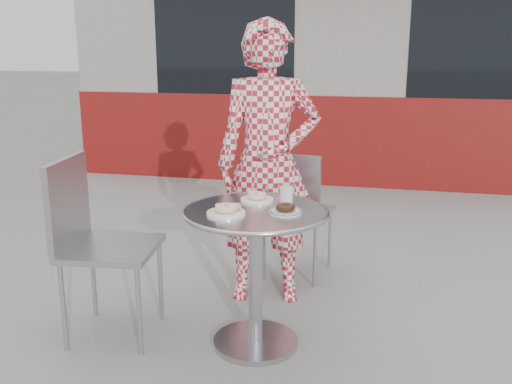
% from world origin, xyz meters
% --- Properties ---
extents(ground, '(60.00, 60.00, 0.00)m').
position_xyz_m(ground, '(0.00, 0.00, 0.00)').
color(ground, gray).
rests_on(ground, ground).
extents(storefront, '(6.02, 4.55, 3.00)m').
position_xyz_m(storefront, '(-0.00, 5.56, 1.49)').
color(storefront, gray).
rests_on(storefront, ground).
extents(bistro_table, '(0.73, 0.73, 0.74)m').
position_xyz_m(bistro_table, '(0.01, -0.04, 0.56)').
color(bistro_table, silver).
rests_on(bistro_table, ground).
extents(chair_far, '(0.48, 0.48, 0.87)m').
position_xyz_m(chair_far, '(0.07, 0.96, 0.27)').
color(chair_far, '#999BA0').
rests_on(chair_far, ground).
extents(chair_left, '(0.52, 0.51, 0.97)m').
position_xyz_m(chair_left, '(-0.77, -0.10, 0.30)').
color(chair_left, '#999BA0').
rests_on(chair_left, ground).
extents(seated_person, '(0.68, 0.52, 1.69)m').
position_xyz_m(seated_person, '(-0.05, 0.58, 0.84)').
color(seated_person, maroon).
rests_on(seated_person, ground).
extents(plate_far, '(0.17, 0.17, 0.04)m').
position_xyz_m(plate_far, '(-0.02, 0.12, 0.76)').
color(plate_far, white).
rests_on(plate_far, bistro_table).
extents(plate_near, '(0.19, 0.19, 0.05)m').
position_xyz_m(plate_near, '(-0.10, -0.15, 0.76)').
color(plate_near, white).
rests_on(plate_near, bistro_table).
extents(plate_checker, '(0.17, 0.17, 0.04)m').
position_xyz_m(plate_checker, '(0.17, -0.06, 0.75)').
color(plate_checker, white).
rests_on(plate_checker, bistro_table).
extents(milk_cup, '(0.07, 0.07, 0.11)m').
position_xyz_m(milk_cup, '(0.14, 0.09, 0.79)').
color(milk_cup, white).
rests_on(milk_cup, bistro_table).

